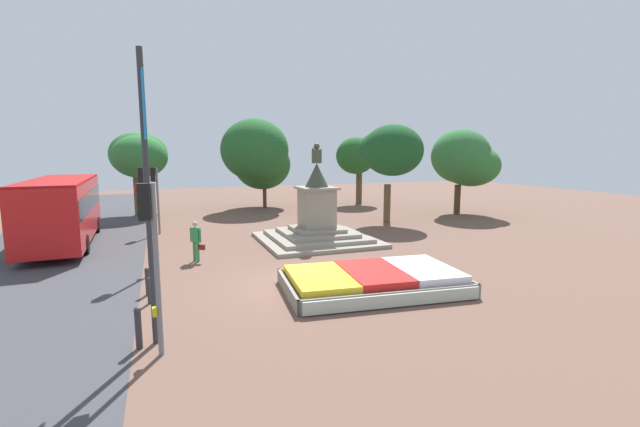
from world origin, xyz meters
The scene contains 17 objects.
ground_plane centered at (0.00, 0.00, 0.00)m, with size 85.94×85.94×0.00m, color brown.
flower_planter centered at (2.10, -1.48, 0.32)m, with size 6.27×4.12×0.69m.
statue_monument centered at (3.00, 6.60, 0.97)m, with size 5.68×5.68×5.06m.
traffic_light_near_crossing centered at (-4.76, -3.90, 2.71)m, with size 0.42×0.30×3.96m.
traffic_light_mid_block centered at (-5.01, 3.22, 2.78)m, with size 0.41×0.29×4.06m.
traffic_light_far_corner centered at (-4.75, 11.75, 2.59)m, with size 0.41×0.29×3.77m.
banner_pole centered at (-4.78, -3.18, 3.86)m, with size 0.18×1.18×6.94m.
city_bus centered at (-9.11, 10.30, 1.90)m, with size 2.97×9.73×3.30m.
pedestrian_with_handbag centered at (-3.18, 4.58, 0.98)m, with size 0.57×0.56×1.73m.
kerb_bollard_south centered at (-5.14, -3.38, 0.54)m, with size 0.17×0.17×1.03m.
kerb_bollard_mid_a centered at (-4.97, -0.19, 0.43)m, with size 0.13×0.13×0.83m.
kerb_bollard_mid_b centered at (-5.03, 0.70, 0.48)m, with size 0.16×0.16×0.91m.
park_tree_far_left centered at (3.02, 20.48, 4.32)m, with size 5.94×6.59×7.21m.
park_tree_behind_statue centered at (9.33, 10.38, 4.69)m, with size 3.89×4.46×6.33m.
park_tree_far_right centered at (16.43, 11.93, 4.09)m, with size 5.08×5.58×6.25m.
park_tree_street_side centered at (11.89, 20.40, 4.38)m, with size 4.11×3.96×5.90m.
park_tree_mid_canopy centered at (-5.79, 19.98, 4.39)m, with size 4.06×4.61×6.03m.
Camera 1 is at (-4.50, -13.85, 4.63)m, focal length 24.00 mm.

